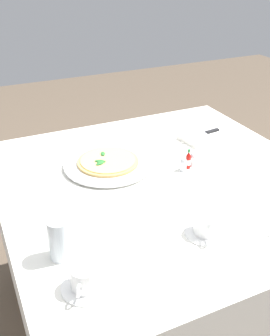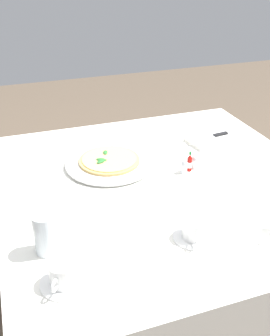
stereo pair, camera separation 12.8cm
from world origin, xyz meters
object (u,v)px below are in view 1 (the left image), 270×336
object	(u,v)px
hot_sauce_bottle	(188,160)
dinner_knife	(204,134)
coffee_cup_center_back	(85,279)
pepper_shaker	(193,160)
water_glass_near_left	(60,241)
pizza	(108,161)
coffee_cup_near_right	(206,226)
pizza_plate	(108,164)
napkin_folded	(204,136)
salt_shaker	(183,165)

from	to	relation	value
hot_sauce_bottle	dinner_knife	bearing A→B (deg)	-135.31
coffee_cup_center_back	pepper_shaker	world-z (taller)	coffee_cup_center_back
water_glass_near_left	hot_sauce_bottle	size ratio (longest dim) A/B	1.54
pizza	coffee_cup_center_back	xyz separation A→B (m)	(0.29, 0.58, 0.01)
coffee_cup_near_right	hot_sauce_bottle	bearing A→B (deg)	-113.93
pizza_plate	pizza	world-z (taller)	pizza
dinner_knife	hot_sauce_bottle	distance (m)	0.30
napkin_folded	pepper_shaker	distance (m)	0.28
dinner_knife	salt_shaker	size ratio (longest dim) A/B	3.48
pizza	water_glass_near_left	world-z (taller)	water_glass_near_left
salt_shaker	coffee_cup_center_back	bearing A→B (deg)	37.99
napkin_folded	dinner_knife	bearing A→B (deg)	-2.16
napkin_folded	pepper_shaker	bearing A→B (deg)	37.61
pizza	salt_shaker	distance (m)	0.30
salt_shaker	coffee_cup_near_right	bearing A→B (deg)	69.18
coffee_cup_near_right	water_glass_near_left	world-z (taller)	water_glass_near_left
coffee_cup_center_back	pizza	bearing A→B (deg)	-116.33
coffee_cup_near_right	water_glass_near_left	bearing A→B (deg)	-11.39
coffee_cup_center_back	pepper_shaker	bearing A→B (deg)	-143.43
hot_sauce_bottle	coffee_cup_near_right	bearing A→B (deg)	66.07
pizza	pepper_shaker	distance (m)	0.34
water_glass_near_left	coffee_cup_center_back	bearing A→B (deg)	99.05
coffee_cup_near_right	pizza	bearing A→B (deg)	-77.30
coffee_cup_center_back	hot_sauce_bottle	distance (m)	0.72
coffee_cup_center_back	dinner_knife	bearing A→B (deg)	-140.56
water_glass_near_left	hot_sauce_bottle	bearing A→B (deg)	-153.87
coffee_cup_center_back	salt_shaker	distance (m)	0.69
coffee_cup_near_right	coffee_cup_center_back	bearing A→B (deg)	8.04
pizza	dinner_knife	bearing A→B (deg)	-172.35
coffee_cup_center_back	napkin_folded	xyz separation A→B (m)	(-0.79, -0.65, -0.02)
salt_shaker	pepper_shaker	world-z (taller)	same
dinner_knife	napkin_folded	bearing A→B (deg)	180.00
pizza	hot_sauce_bottle	xyz separation A→B (m)	(-0.29, 0.15, 0.01)
coffee_cup_near_right	pepper_shaker	xyz separation A→B (m)	(-0.20, -0.39, -0.00)
water_glass_near_left	pepper_shaker	bearing A→B (deg)	-154.14
pizza	water_glass_near_left	bearing A→B (deg)	54.64
dinner_knife	pepper_shaker	xyz separation A→B (m)	(0.19, 0.20, 0.00)
pepper_shaker	napkin_folded	bearing A→B (deg)	-133.06
coffee_cup_center_back	hot_sauce_bottle	world-z (taller)	hot_sauce_bottle
pizza	dinner_knife	size ratio (longest dim) A/B	1.26
pizza_plate	coffee_cup_center_back	world-z (taller)	coffee_cup_center_back
coffee_cup_center_back	salt_shaker	bearing A→B (deg)	-142.01
napkin_folded	salt_shaker	bearing A→B (deg)	32.89
coffee_cup_center_back	napkin_folded	size ratio (longest dim) A/B	0.55
hot_sauce_bottle	salt_shaker	world-z (taller)	hot_sauce_bottle
pizza	dinner_knife	world-z (taller)	pizza
salt_shaker	hot_sauce_bottle	bearing A→B (deg)	-160.35
pizza	napkin_folded	distance (m)	0.51
pizza	pepper_shaker	bearing A→B (deg)	156.79
hot_sauce_bottle	salt_shaker	bearing A→B (deg)	19.65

